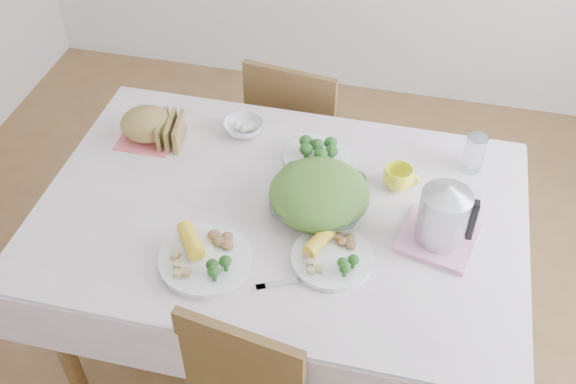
% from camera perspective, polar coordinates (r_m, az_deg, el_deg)
% --- Properties ---
extents(floor, '(3.60, 3.60, 0.00)m').
position_cam_1_polar(floor, '(2.69, -0.53, -12.93)').
color(floor, brown).
rests_on(floor, ground).
extents(dining_table, '(1.40, 0.90, 0.75)m').
position_cam_1_polar(dining_table, '(2.38, -0.58, -7.98)').
color(dining_table, brown).
rests_on(dining_table, floor).
extents(tablecloth, '(1.50, 1.00, 0.01)m').
position_cam_1_polar(tablecloth, '(2.10, -0.66, -1.54)').
color(tablecloth, beige).
rests_on(tablecloth, dining_table).
extents(chair_far, '(0.44, 0.44, 0.86)m').
position_cam_1_polar(chair_far, '(2.88, 1.37, 5.47)').
color(chair_far, brown).
rests_on(chair_far, floor).
extents(salad_bowl, '(0.29, 0.29, 0.07)m').
position_cam_1_polar(salad_bowl, '(2.07, 2.63, -0.74)').
color(salad_bowl, white).
rests_on(salad_bowl, tablecloth).
extents(dinner_plate_left, '(0.33, 0.33, 0.02)m').
position_cam_1_polar(dinner_plate_left, '(1.95, -6.99, -5.74)').
color(dinner_plate_left, white).
rests_on(dinner_plate_left, tablecloth).
extents(dinner_plate_right, '(0.34, 0.34, 0.02)m').
position_cam_1_polar(dinner_plate_right, '(1.95, 3.76, -5.61)').
color(dinner_plate_right, white).
rests_on(dinner_plate_right, tablecloth).
extents(broccoli_plate, '(0.27, 0.27, 0.02)m').
position_cam_1_polar(broccoli_plate, '(2.26, 2.45, 2.93)').
color(broccoli_plate, beige).
rests_on(broccoli_plate, tablecloth).
extents(napkin, '(0.19, 0.19, 0.00)m').
position_cam_1_polar(napkin, '(2.40, -11.73, 4.64)').
color(napkin, '#EF6365').
rests_on(napkin, tablecloth).
extents(bread_loaf, '(0.23, 0.22, 0.11)m').
position_cam_1_polar(bread_loaf, '(2.37, -11.92, 5.68)').
color(bread_loaf, olive).
rests_on(bread_loaf, napkin).
extents(fruit_bowl, '(0.16, 0.16, 0.04)m').
position_cam_1_polar(fruit_bowl, '(2.37, -3.78, 5.51)').
color(fruit_bowl, white).
rests_on(fruit_bowl, tablecloth).
extents(yellow_mug, '(0.11, 0.11, 0.08)m').
position_cam_1_polar(yellow_mug, '(2.17, 9.33, 1.19)').
color(yellow_mug, '#FFFB28').
rests_on(yellow_mug, tablecloth).
extents(glass_tumbler, '(0.08, 0.08, 0.13)m').
position_cam_1_polar(glass_tumbler, '(2.27, 15.48, 3.19)').
color(glass_tumbler, white).
rests_on(glass_tumbler, tablecloth).
extents(pink_tray, '(0.25, 0.25, 0.02)m').
position_cam_1_polar(pink_tray, '(2.05, 12.60, -3.81)').
color(pink_tray, pink).
rests_on(pink_tray, tablecloth).
extents(electric_kettle, '(0.16, 0.16, 0.21)m').
position_cam_1_polar(electric_kettle, '(1.97, 13.10, -1.59)').
color(electric_kettle, '#B2B5BA').
rests_on(electric_kettle, pink_tray).
extents(fork_left, '(0.04, 0.19, 0.00)m').
position_cam_1_polar(fork_left, '(1.98, -6.31, -5.15)').
color(fork_left, silver).
rests_on(fork_left, tablecloth).
extents(knife, '(0.16, 0.09, 0.00)m').
position_cam_1_polar(knife, '(1.90, -0.14, -7.66)').
color(knife, silver).
rests_on(knife, tablecloth).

